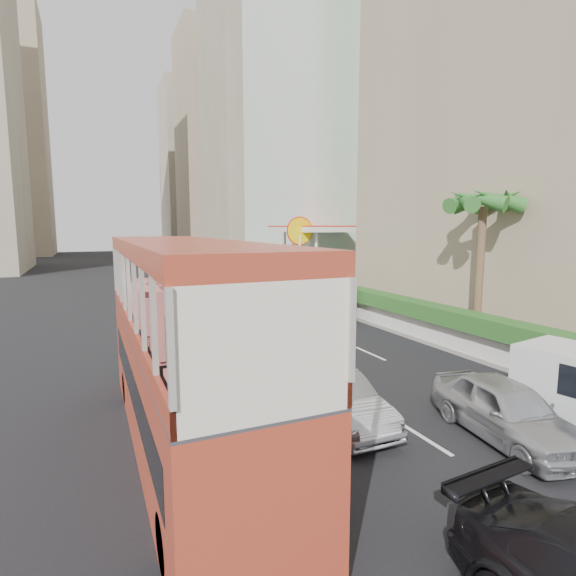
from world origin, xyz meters
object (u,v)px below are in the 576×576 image
car_silver_lane_a (336,422)px  palm_tree (479,273)px  van_asset (238,304)px  minibus_far (312,295)px  shell_station (321,258)px  panel_van_far (282,289)px  double_decker_bus (185,346)px  car_silver_lane_b (504,439)px  minibus_near (277,302)px

car_silver_lane_a → palm_tree: palm_tree is taller
car_silver_lane_a → van_asset: car_silver_lane_a is taller
minibus_far → palm_tree: size_ratio=0.94×
car_silver_lane_a → shell_station: 26.39m
palm_tree → panel_van_far: bearing=102.3°
double_decker_bus → panel_van_far: size_ratio=2.33×
car_silver_lane_a → panel_van_far: (6.57, 19.08, 0.94)m
car_silver_lane_a → car_silver_lane_b: size_ratio=0.95×
car_silver_lane_a → minibus_far: minibus_far is taller
minibus_near → car_silver_lane_a: bearing=-113.1°
shell_station → double_decker_bus: bearing=-124.8°
palm_tree → double_decker_bus: bearing=-163.8°
double_decker_bus → minibus_near: bearing=58.2°
double_decker_bus → minibus_far: double_decker_bus is taller
double_decker_bus → van_asset: double_decker_bus is taller
palm_tree → shell_station: 19.14m
car_silver_lane_b → van_asset: car_silver_lane_b is taller
palm_tree → minibus_near: bearing=129.2°
panel_van_far → palm_tree: bearing=-70.1°
van_asset → minibus_near: size_ratio=0.84×
double_decker_bus → panel_van_far: bearing=60.5°
car_silver_lane_b → van_asset: (-0.06, 22.13, 0.00)m
car_silver_lane_b → van_asset: bearing=99.2°
double_decker_bus → shell_station: size_ratio=1.38×
panel_van_far → shell_station: (5.42, 4.27, 1.81)m
double_decker_bus → van_asset: size_ratio=2.27×
panel_van_far → car_silver_lane_b: bearing=-90.5°
car_silver_lane_a → minibus_far: 14.87m
double_decker_bus → shell_station: 28.02m
minibus_near → palm_tree: 10.39m
minibus_near → palm_tree: bearing=-58.6°
car_silver_lane_b → car_silver_lane_a: bearing=152.2°
double_decker_bus → van_asset: (7.42, 19.18, -2.53)m
double_decker_bus → car_silver_lane_b: double_decker_bus is taller
double_decker_bus → car_silver_lane_b: 8.43m
van_asset → panel_van_far: 3.33m
car_silver_lane_b → panel_van_far: 21.92m
shell_station → minibus_near: bearing=-127.8°
car_silver_lane_a → palm_tree: (9.78, 4.36, 3.38)m
car_silver_lane_a → car_silver_lane_b: 4.33m
minibus_near → van_asset: bearing=81.8°
car_silver_lane_b → panel_van_far: bearing=90.9°
minibus_far → panel_van_far: 5.63m
car_silver_lane_b → minibus_far: size_ratio=0.75×
minibus_near → panel_van_far: (3.21, 6.84, -0.34)m
van_asset → panel_van_far: bearing=0.4°
car_silver_lane_b → minibus_near: (-0.11, 14.84, 1.28)m
palm_tree → car_silver_lane_a: bearing=-156.0°
minibus_near → palm_tree: palm_tree is taller
minibus_near → car_silver_lane_b: bearing=-97.4°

